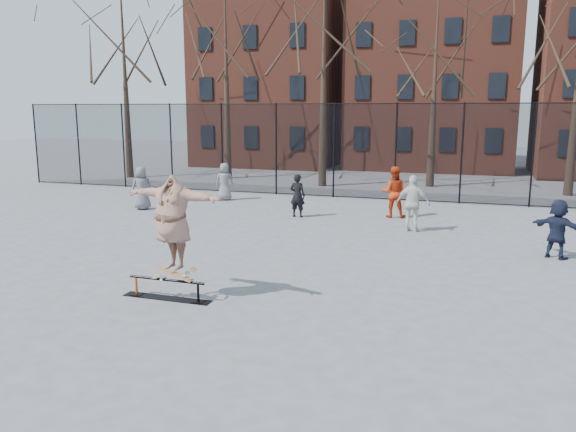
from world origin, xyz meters
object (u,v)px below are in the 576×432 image
(bystander_red, at_px, (394,192))
(bystander_extra, at_px, (142,188))
(bystander_black, at_px, (297,196))
(bystander_navy, at_px, (558,229))
(skate_rail, at_px, (167,291))
(skateboard, at_px, (175,277))
(bystander_grey, at_px, (225,182))
(skater, at_px, (173,229))
(bystander_white, at_px, (413,203))

(bystander_red, relative_size, bystander_extra, 1.09)
(bystander_black, relative_size, bystander_navy, 1.00)
(skate_rail, xyz_separation_m, bystander_red, (3.10, 10.10, 0.73))
(bystander_red, bearing_deg, bystander_navy, 130.97)
(bystander_black, height_order, bystander_navy, bystander_black)
(skateboard, bearing_deg, skate_rail, 180.00)
(skate_rail, bearing_deg, bystander_grey, 109.23)
(skate_rail, distance_m, bystander_navy, 9.77)
(bystander_red, distance_m, bystander_extra, 9.31)
(skateboard, bearing_deg, bystander_extra, 125.94)
(bystander_grey, xyz_separation_m, bystander_extra, (-2.03, -3.00, 0.04))
(skateboard, bearing_deg, skater, 0.00)
(bystander_black, xyz_separation_m, bystander_extra, (-6.01, -0.39, 0.05))
(bystander_extra, bearing_deg, bystander_grey, -157.67)
(bystander_grey, distance_m, bystander_navy, 13.24)
(skater, bearing_deg, bystander_white, 73.75)
(bystander_grey, distance_m, bystander_white, 8.90)
(bystander_grey, bearing_deg, bystander_black, 131.46)
(bystander_black, height_order, bystander_extra, bystander_extra)
(bystander_black, xyz_separation_m, bystander_navy, (7.90, -3.24, -0.00))
(bystander_white, height_order, bystander_extra, bystander_white)
(skater, bearing_deg, skate_rail, -170.71)
(bystander_navy, bearing_deg, bystander_grey, 4.54)
(skater, distance_m, bystander_grey, 12.46)
(bystander_grey, distance_m, bystander_extra, 3.62)
(bystander_navy, bearing_deg, skateboard, 68.27)
(skater, relative_size, bystander_black, 1.50)
(bystander_black, height_order, bystander_white, bystander_white)
(skate_rail, xyz_separation_m, skater, (0.20, 0.00, 1.28))
(bystander_black, distance_m, bystander_white, 4.24)
(bystander_red, bearing_deg, bystander_grey, -19.46)
(bystander_black, relative_size, bystander_red, 0.85)
(bystander_red, height_order, bystander_navy, bystander_red)
(bystander_black, bearing_deg, bystander_grey, -27.50)
(bystander_red, distance_m, bystander_navy, 6.34)
(skate_rail, height_order, bystander_red, bystander_red)
(bystander_black, xyz_separation_m, bystander_red, (3.20, 1.01, 0.13))
(skateboard, height_order, bystander_grey, bystander_grey)
(skater, height_order, bystander_black, skater)
(bystander_navy, bearing_deg, bystander_red, -11.36)
(bystander_grey, bearing_deg, skateboard, 94.71)
(skateboard, bearing_deg, bystander_black, 91.84)
(skateboard, xyz_separation_m, bystander_grey, (-4.27, 11.69, 0.31))
(skater, distance_m, bystander_extra, 10.76)
(bystander_white, relative_size, bystander_navy, 1.16)
(bystander_grey, xyz_separation_m, bystander_black, (3.98, -2.60, -0.01))
(skater, bearing_deg, bystander_extra, 135.23)
(skater, bearing_deg, bystander_grey, 119.38)
(skateboard, xyz_separation_m, bystander_white, (3.79, 7.93, 0.41))
(bystander_extra, bearing_deg, skater, 92.38)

